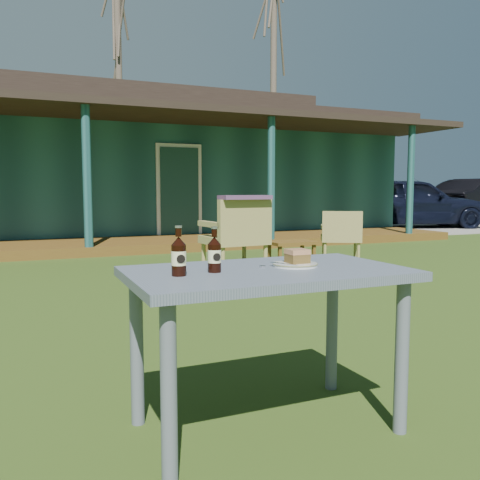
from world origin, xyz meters
name	(u,v)px	position (x,y,z in m)	size (l,w,h in m)	color
ground	(170,335)	(0.00, 0.00, 0.00)	(80.00, 80.00, 0.00)	#334916
pavilion	(64,168)	(0.00, 9.39, 1.61)	(15.80, 8.30, 3.45)	#1C4A4A
gravel_strip	(427,225)	(10.50, 8.50, 0.01)	(9.00, 6.00, 0.02)	gray
tree_mid	(119,103)	(3.00, 18.50, 4.75)	(0.28, 0.28, 9.50)	brown
tree_right	(273,90)	(9.50, 17.00, 5.50)	(0.28, 0.28, 11.00)	brown
car_near	(410,202)	(9.18, 7.77, 0.72)	(1.70, 4.23, 1.44)	black
cafe_table	(267,292)	(0.00, -1.60, 0.62)	(1.20, 0.70, 0.72)	slate
plate	(295,264)	(0.15, -1.58, 0.73)	(0.20, 0.20, 0.01)	silver
cake_slice	(297,256)	(0.17, -1.57, 0.77)	(0.09, 0.09, 0.06)	brown
fork	(283,264)	(0.09, -1.59, 0.74)	(0.01, 0.14, 0.00)	silver
cola_bottle_near	(214,254)	(-0.24, -1.59, 0.80)	(0.06, 0.06, 0.19)	black
cola_bottle_far	(179,256)	(-0.40, -1.62, 0.80)	(0.06, 0.06, 0.20)	black
bottle_cap	(262,266)	(0.00, -1.55, 0.72)	(0.03, 0.03, 0.01)	silver
armchair_left	(238,233)	(1.48, 2.22, 0.54)	(0.76, 0.72, 0.95)	#998E4C
armchair_right	(341,234)	(3.32, 2.65, 0.43)	(0.76, 0.74, 0.76)	#998E4C
floral_throw	(245,197)	(1.50, 2.02, 0.98)	(0.64, 0.24, 0.05)	#5C3A5E
side_table	(291,245)	(2.26, 2.24, 0.34)	(0.60, 0.40, 0.40)	brown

